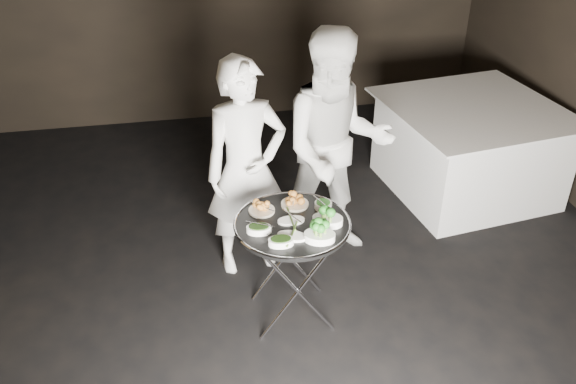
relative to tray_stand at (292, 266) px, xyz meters
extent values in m
cube|color=black|center=(-0.14, 0.05, -0.46)|extent=(6.00, 7.00, 0.05)
cylinder|color=silver|center=(0.00, -0.21, -0.05)|extent=(0.53, 0.02, 0.78)
cylinder|color=silver|center=(0.00, -0.21, -0.05)|extent=(0.53, 0.02, 0.78)
cylinder|color=silver|center=(0.00, 0.21, -0.05)|extent=(0.53, 0.02, 0.78)
cylinder|color=silver|center=(0.00, 0.21, -0.05)|extent=(0.53, 0.02, 0.78)
cylinder|color=silver|center=(-0.23, 0.00, 0.31)|extent=(0.02, 0.45, 0.02)
cylinder|color=silver|center=(0.23, 0.00, 0.31)|extent=(0.02, 0.45, 0.02)
cylinder|color=black|center=(0.00, 0.00, 0.35)|extent=(0.76, 0.76, 0.03)
torus|color=silver|center=(0.00, 0.00, 0.36)|extent=(0.78, 0.78, 0.02)
cylinder|color=beige|center=(-0.18, 0.17, 0.37)|extent=(0.18, 0.18, 0.02)
cylinder|color=beige|center=(0.06, 0.21, 0.37)|extent=(0.19, 0.19, 0.02)
cylinder|color=white|center=(0.24, 0.14, 0.38)|extent=(0.12, 0.12, 0.04)
cylinder|color=silver|center=(-0.18, 0.16, 0.41)|extent=(0.14, 0.15, 0.01)
cylinder|color=silver|center=(0.05, 0.21, 0.41)|extent=(0.05, 0.19, 0.01)
cylinder|color=silver|center=(0.23, 0.13, 0.41)|extent=(0.08, 0.19, 0.01)
cylinder|color=silver|center=(-0.22, -0.05, 0.41)|extent=(0.18, 0.10, 0.01)
cylinder|color=silver|center=(0.22, -0.05, 0.41)|extent=(0.11, 0.18, 0.01)
cylinder|color=silver|center=(0.00, 0.01, 0.41)|extent=(0.10, 0.18, 0.01)
imported|color=silver|center=(-0.22, 0.66, 0.42)|extent=(0.70, 0.53, 1.72)
imported|color=silver|center=(0.49, 0.75, 0.49)|extent=(0.94, 0.75, 1.86)
cube|color=white|center=(1.96, 1.43, -0.02)|extent=(1.33, 1.33, 0.83)
cube|color=white|center=(1.96, 1.43, 0.41)|extent=(1.50, 1.50, 0.02)
camera|label=1|loc=(-0.64, -3.25, 2.64)|focal=38.00mm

